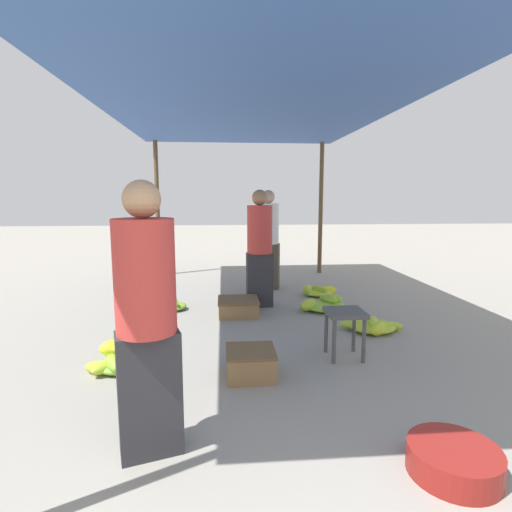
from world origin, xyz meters
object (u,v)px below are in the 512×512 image
(banana_pile_left_2, at_px, (144,325))
(banana_pile_right_1, at_px, (373,326))
(banana_pile_right_0, at_px, (323,304))
(crate_mid, at_px, (238,307))
(crate_near, at_px, (251,363))
(basin_black, at_px, (454,460))
(shopper_walking_far, at_px, (260,247))
(banana_pile_left_0, at_px, (130,340))
(banana_pile_left_1, at_px, (116,360))
(banana_pile_left_3, at_px, (169,304))
(shopper_walking_mid, at_px, (268,238))
(vendor_foreground, at_px, (147,317))
(stool, at_px, (345,320))
(banana_pile_right_2, at_px, (317,291))

(banana_pile_left_2, bearing_deg, banana_pile_right_1, -4.09)
(banana_pile_right_0, xyz_separation_m, crate_mid, (-1.13, -0.13, 0.03))
(banana_pile_right_0, xyz_separation_m, crate_near, (-1.09, -1.89, 0.04))
(basin_black, relative_size, shopper_walking_far, 0.31)
(banana_pile_left_0, distance_m, crate_near, 1.33)
(banana_pile_left_1, xyz_separation_m, crate_near, (1.14, -0.20, 0.01))
(crate_near, bearing_deg, shopper_walking_far, 82.80)
(banana_pile_left_3, distance_m, banana_pile_right_0, 2.03)
(crate_mid, distance_m, shopper_walking_far, 0.86)
(banana_pile_left_1, relative_size, shopper_walking_mid, 0.33)
(banana_pile_left_2, distance_m, banana_pile_right_0, 2.30)
(vendor_foreground, bearing_deg, banana_pile_left_3, 95.46)
(stool, distance_m, banana_pile_left_0, 2.08)
(banana_pile_left_0, relative_size, banana_pile_left_1, 0.89)
(stool, height_order, banana_pile_left_3, stool)
(banana_pile_left_0, xyz_separation_m, banana_pile_left_1, (-0.01, -0.50, 0.01))
(vendor_foreground, height_order, banana_pile_left_1, vendor_foreground)
(banana_pile_left_2, height_order, banana_pile_left_3, banana_pile_left_2)
(vendor_foreground, height_order, banana_pile_left_3, vendor_foreground)
(banana_pile_right_1, bearing_deg, stool, -128.39)
(banana_pile_right_0, distance_m, banana_pile_right_2, 0.76)
(basin_black, height_order, banana_pile_left_1, banana_pile_left_1)
(crate_near, bearing_deg, banana_pile_right_1, 35.02)
(banana_pile_left_3, relative_size, shopper_walking_far, 0.29)
(banana_pile_left_2, height_order, banana_pile_right_2, banana_pile_left_2)
(banana_pile_right_0, xyz_separation_m, shopper_walking_mid, (-0.59, 1.29, 0.75))
(banana_pile_left_3, distance_m, shopper_walking_mid, 1.98)
(banana_pile_left_2, bearing_deg, basin_black, -49.49)
(banana_pile_left_2, bearing_deg, stool, -23.44)
(banana_pile_left_3, xyz_separation_m, banana_pile_right_2, (2.13, 0.60, -0.01))
(banana_pile_right_2, bearing_deg, stool, -97.48)
(banana_pile_left_2, relative_size, crate_near, 1.16)
(stool, xyz_separation_m, banana_pile_left_2, (-1.98, 0.86, -0.28))
(vendor_foreground, height_order, crate_mid, vendor_foreground)
(crate_mid, bearing_deg, shopper_walking_far, 50.82)
(banana_pile_left_0, bearing_deg, crate_mid, 44.27)
(basin_black, bearing_deg, shopper_walking_far, 102.11)
(banana_pile_right_2, bearing_deg, banana_pile_right_0, -97.92)
(stool, bearing_deg, banana_pile_right_2, 82.52)
(banana_pile_left_0, distance_m, banana_pile_right_2, 3.04)
(banana_pile_right_2, height_order, crate_near, crate_near)
(banana_pile_left_1, xyz_separation_m, shopper_walking_far, (1.41, 1.95, 0.72))
(banana_pile_left_1, height_order, shopper_walking_mid, shopper_walking_mid)
(banana_pile_left_2, distance_m, banana_pile_right_2, 2.72)
(stool, xyz_separation_m, shopper_walking_far, (-0.62, 1.82, 0.46))
(banana_pile_left_1, distance_m, banana_pile_right_2, 3.39)
(banana_pile_left_3, bearing_deg, shopper_walking_mid, 38.46)
(basin_black, xyz_separation_m, banana_pile_left_1, (-2.14, 1.47, 0.02))
(banana_pile_left_3, height_order, banana_pile_right_0, banana_pile_right_0)
(banana_pile_right_1, relative_size, crate_mid, 1.41)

